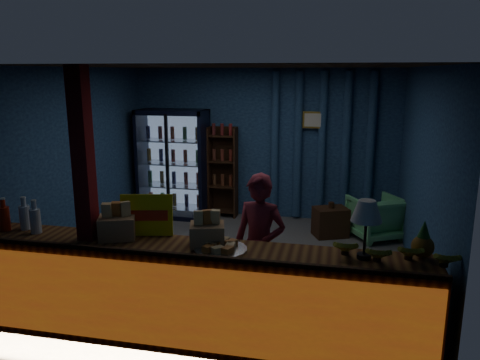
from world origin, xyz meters
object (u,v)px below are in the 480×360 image
object	(u,v)px
green_chair	(376,217)
table_lamp	(367,213)
pastry_tray	(221,248)
shopkeeper	(259,247)

from	to	relation	value
green_chair	table_lamp	world-z (taller)	table_lamp
pastry_tray	table_lamp	bearing A→B (deg)	4.23
shopkeeper	green_chair	distance (m)	3.08
shopkeeper	green_chair	size ratio (longest dim) A/B	2.09
shopkeeper	table_lamp	xyz separation A→B (m)	(1.01, -0.54, 0.59)
table_lamp	green_chair	bearing A→B (deg)	83.82
shopkeeper	table_lamp	distance (m)	1.29
table_lamp	pastry_tray	bearing A→B (deg)	-175.77
green_chair	pastry_tray	bearing A→B (deg)	35.43
pastry_tray	table_lamp	size ratio (longest dim) A/B	0.93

